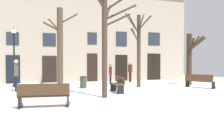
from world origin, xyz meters
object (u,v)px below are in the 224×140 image
bench_near_center_tree (199,81)px  tree_near_facade (190,57)px  bench_near_lamp (44,95)px  person_by_shop_door (110,73)px  litter_bin (83,82)px  tree_right_of_center (139,48)px  tree_center (105,33)px  streetlamp (14,50)px  person_strolling (16,74)px  tree_foreground (60,45)px  person_near_bench (130,70)px  bench_facing_shops (118,84)px

bench_near_center_tree → tree_near_facade: bearing=-45.3°
bench_near_lamp → bench_near_center_tree: (9.78, 3.64, 0.02)m
bench_near_lamp → person_by_shop_door: size_ratio=1.17×
tree_near_facade → bench_near_center_tree: size_ratio=1.98×
litter_bin → bench_near_center_tree: bearing=-17.4°
tree_right_of_center → bench_near_lamp: (-6.24, -5.34, -2.19)m
litter_bin → bench_near_lamp: bench_near_lamp is taller
tree_near_facade → tree_center: bearing=-152.9°
streetlamp → person_strolling: 2.94m
streetlamp → bench_near_center_tree: size_ratio=2.10×
tree_foreground → litter_bin: bearing=-49.3°
bench_near_lamp → bench_near_center_tree: size_ratio=0.97×
tree_center → person_by_shop_door: 7.34m
tree_near_facade → tree_foreground: bearing=169.1°
litter_bin → bench_near_lamp: (-2.62, -5.89, 0.06)m
person_by_shop_door → person_strolling: 7.10m
person_near_bench → person_strolling: (-8.74, -4.01, 0.02)m
litter_bin → person_by_shop_door: bearing=41.6°
bench_facing_shops → person_strolling: size_ratio=0.90×
tree_foreground → bench_near_lamp: (-1.32, -7.40, -2.37)m
litter_bin → person_strolling: 4.00m
streetlamp → person_strolling: (0.30, -2.55, -1.44)m
tree_foreground → person_strolling: (-2.63, -1.95, -1.81)m
tree_center → litter_bin: (-0.16, 4.27, -2.60)m
bench_near_lamp → person_strolling: (-1.31, 5.45, 0.56)m
bench_near_lamp → person_by_shop_door: bearing=-115.6°
litter_bin → bench_near_lamp: bearing=-114.0°
tree_foreground → bench_near_lamp: tree_foreground is taller
streetlamp → person_by_shop_door: (6.84, 0.21, -1.58)m
tree_center → tree_near_facade: tree_center is taller
tree_foreground → person_by_shop_door: 4.44m
tree_near_facade → person_near_bench: (-3.14, 3.84, -1.08)m
tree_center → bench_facing_shops: 3.21m
bench_near_lamp → streetlamp: bearing=-71.7°
litter_bin → bench_facing_shops: size_ratio=0.47×
tree_near_facade → litter_bin: (-7.95, 0.27, -1.69)m
person_by_shop_door → person_near_bench: bearing=142.3°
tree_foreground → person_strolling: bearing=-143.4°
tree_center → bench_near_center_tree: (7.00, 2.02, -2.52)m
person_near_bench → tree_center: bearing=-159.3°
tree_right_of_center → person_by_shop_door: (-1.01, 2.87, -1.77)m
litter_bin → streetlamp: bearing=153.6°
tree_right_of_center → bench_facing_shops: 3.80m
tree_foreground → person_near_bench: bearing=18.6°
bench_near_lamp → bench_facing_shops: (3.97, 3.20, 0.01)m
streetlamp → person_near_bench: streetlamp is taller
tree_right_of_center → bench_near_lamp: size_ratio=2.62×
tree_foreground → tree_center: bearing=-75.8°
person_near_bench → person_strolling: person_strolling is taller
bench_facing_shops → person_by_shop_door: (1.25, 5.00, 0.41)m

